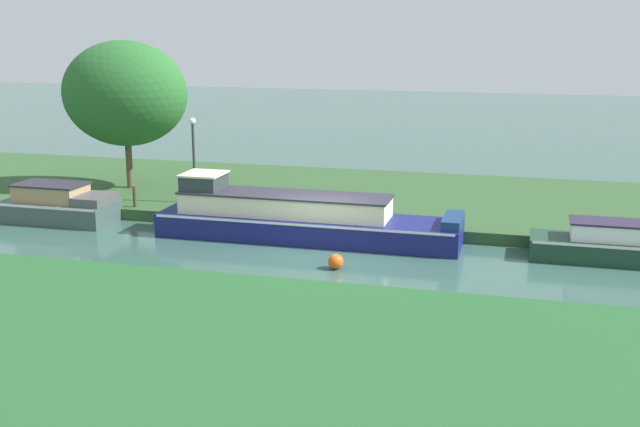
# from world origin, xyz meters

# --- Properties ---
(ground_plane) EXTENTS (120.00, 120.00, 0.00)m
(ground_plane) POSITION_xyz_m (0.00, 0.00, 0.00)
(ground_plane) COLOR #35594F
(riverbank_far) EXTENTS (72.00, 10.00, 0.40)m
(riverbank_far) POSITION_xyz_m (0.00, 7.00, 0.20)
(riverbank_far) COLOR #30532C
(riverbank_far) RESTS_ON ground_plane
(riverbank_near) EXTENTS (72.00, 10.00, 0.40)m
(riverbank_near) POSITION_xyz_m (0.00, -9.00, 0.20)
(riverbank_near) COLOR #24582B
(riverbank_near) RESTS_ON ground_plane
(navy_barge) EXTENTS (9.96, 2.14, 2.04)m
(navy_barge) POSITION_xyz_m (-1.02, 1.20, 0.69)
(navy_barge) COLOR navy
(navy_barge) RESTS_ON ground_plane
(slate_cruiser) EXTENTS (4.02, 1.87, 1.38)m
(slate_cruiser) POSITION_xyz_m (-9.92, 1.20, 0.59)
(slate_cruiser) COLOR #3F5251
(slate_cruiser) RESTS_ON ground_plane
(willow_tree_left) EXTENTS (5.14, 3.82, 5.88)m
(willow_tree_left) POSITION_xyz_m (-9.47, 5.53, 4.20)
(willow_tree_left) COLOR brown
(willow_tree_left) RESTS_ON riverbank_far
(lamp_post) EXTENTS (0.24, 0.24, 3.16)m
(lamp_post) POSITION_xyz_m (-5.78, 3.71, 2.37)
(lamp_post) COLOR #333338
(lamp_post) RESTS_ON riverbank_far
(mooring_post_near) EXTENTS (0.13, 0.13, 0.77)m
(mooring_post_near) POSITION_xyz_m (-7.60, 2.44, 0.79)
(mooring_post_near) COLOR #493C26
(mooring_post_near) RESTS_ON riverbank_far
(mooring_post_far) EXTENTS (0.16, 0.16, 0.59)m
(mooring_post_far) POSITION_xyz_m (-2.95, 2.44, 0.70)
(mooring_post_far) COLOR #503131
(mooring_post_far) RESTS_ON riverbank_far
(channel_buoy) EXTENTS (0.45, 0.45, 0.45)m
(channel_buoy) POSITION_xyz_m (0.95, -1.69, 0.22)
(channel_buoy) COLOR #E55919
(channel_buoy) RESTS_ON ground_plane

